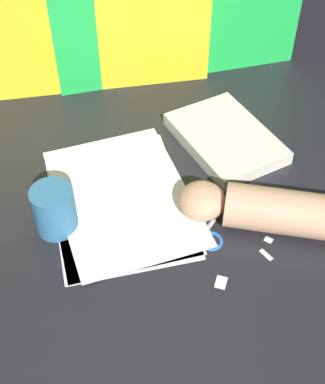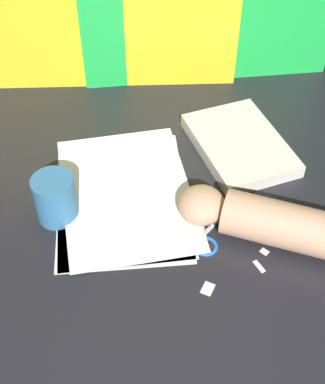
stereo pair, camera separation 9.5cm
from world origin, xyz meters
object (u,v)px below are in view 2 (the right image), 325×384
at_px(paper_stack, 123,194).
at_px(scissors, 203,234).
at_px(mug, 55,198).
at_px(hand_forearm, 273,222).
at_px(book_closed, 240,145).

relative_size(paper_stack, scissors, 2.57).
height_order(paper_stack, scissors, scissors).
distance_m(paper_stack, scissors, 0.18).
bearing_deg(mug, hand_forearm, -13.11).
xyz_separation_m(paper_stack, hand_forearm, (0.26, -0.13, 0.04)).
xyz_separation_m(hand_forearm, mug, (-0.38, 0.09, 0.01)).
height_order(paper_stack, mug, mug).
distance_m(book_closed, scissors, 0.25).
xyz_separation_m(book_closed, mug, (-0.37, -0.15, 0.03)).
relative_size(book_closed, mug, 3.01).
bearing_deg(paper_stack, hand_forearm, -26.57).
bearing_deg(paper_stack, mug, -161.86).
distance_m(scissors, hand_forearm, 0.12).
bearing_deg(scissors, hand_forearm, -7.37).
height_order(scissors, mug, mug).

